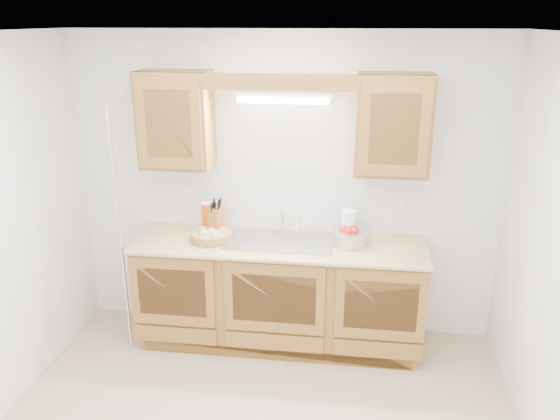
% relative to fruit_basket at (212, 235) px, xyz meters
% --- Properties ---
extents(room, '(3.52, 3.50, 2.50)m').
position_rel_fruit_basket_xyz_m(room, '(0.54, -1.16, 0.31)').
color(room, tan).
rests_on(room, ground).
extents(base_cabinets, '(2.20, 0.60, 0.86)m').
position_rel_fruit_basket_xyz_m(base_cabinets, '(0.54, 0.04, -0.50)').
color(base_cabinets, '#A2692F').
rests_on(base_cabinets, ground).
extents(countertop, '(2.30, 0.63, 0.04)m').
position_rel_fruit_basket_xyz_m(countertop, '(0.54, 0.02, -0.06)').
color(countertop, tan).
rests_on(countertop, base_cabinets).
extents(upper_cabinet_left, '(0.55, 0.33, 0.75)m').
position_rel_fruit_basket_xyz_m(upper_cabinet_left, '(-0.29, 0.17, 0.88)').
color(upper_cabinet_left, '#A2692F').
rests_on(upper_cabinet_left, room).
extents(upper_cabinet_right, '(0.55, 0.33, 0.75)m').
position_rel_fruit_basket_xyz_m(upper_cabinet_right, '(1.37, 0.17, 0.88)').
color(upper_cabinet_right, '#A2692F').
rests_on(upper_cabinet_right, room).
extents(valance, '(2.20, 0.05, 0.12)m').
position_rel_fruit_basket_xyz_m(valance, '(0.54, 0.03, 1.20)').
color(valance, '#A2692F').
rests_on(valance, room).
extents(fluorescent_fixture, '(0.76, 0.08, 0.08)m').
position_rel_fruit_basket_xyz_m(fluorescent_fixture, '(0.54, 0.25, 1.05)').
color(fluorescent_fixture, white).
rests_on(fluorescent_fixture, room).
extents(sink, '(0.84, 0.46, 0.36)m').
position_rel_fruit_basket_xyz_m(sink, '(0.54, 0.04, -0.12)').
color(sink, '#9E9EA3').
rests_on(sink, countertop).
extents(wire_shelf_pole, '(0.03, 0.03, 2.00)m').
position_rel_fruit_basket_xyz_m(wire_shelf_pole, '(-0.66, -0.23, 0.06)').
color(wire_shelf_pole, silver).
rests_on(wire_shelf_pole, ground).
extents(outlet_plate, '(0.08, 0.01, 0.12)m').
position_rel_fruit_basket_xyz_m(outlet_plate, '(1.49, 0.33, 0.21)').
color(outlet_plate, white).
rests_on(outlet_plate, room).
extents(fruit_basket, '(0.36, 0.36, 0.10)m').
position_rel_fruit_basket_xyz_m(fruit_basket, '(0.00, 0.00, 0.00)').
color(fruit_basket, '#AD7C45').
rests_on(fruit_basket, countertop).
extents(knife_block, '(0.16, 0.19, 0.30)m').
position_rel_fruit_basket_xyz_m(knife_block, '(0.00, 0.16, 0.06)').
color(knife_block, '#A2692F').
rests_on(knife_block, countertop).
extents(orange_canister, '(0.09, 0.09, 0.25)m').
position_rel_fruit_basket_xyz_m(orange_canister, '(-0.09, 0.19, 0.08)').
color(orange_canister, '#D6440B').
rests_on(orange_canister, countertop).
extents(soap_bottle, '(0.11, 0.11, 0.22)m').
position_rel_fruit_basket_xyz_m(soap_bottle, '(1.08, 0.24, 0.06)').
color(soap_bottle, blue).
rests_on(soap_bottle, countertop).
extents(sponge, '(0.13, 0.10, 0.02)m').
position_rel_fruit_basket_xyz_m(sponge, '(1.08, 0.28, -0.04)').
color(sponge, '#CC333F').
rests_on(sponge, countertop).
extents(paper_towel, '(0.14, 0.14, 0.30)m').
position_rel_fruit_basket_xyz_m(paper_towel, '(1.08, 0.13, 0.08)').
color(paper_towel, silver).
rests_on(paper_towel, countertop).
extents(apple_bowl, '(0.30, 0.30, 0.15)m').
position_rel_fruit_basket_xyz_m(apple_bowl, '(1.08, 0.07, 0.02)').
color(apple_bowl, silver).
rests_on(apple_bowl, countertop).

